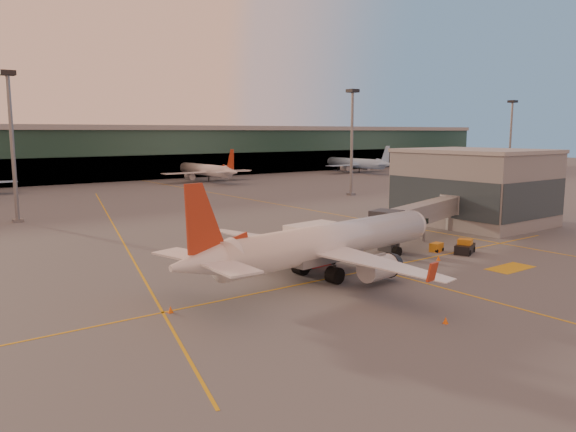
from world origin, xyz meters
TOP-DOWN VIEW (x-y plane):
  - ground at (0.00, 0.00)m, footprint 600.00×600.00m
  - taxi_markings at (-7.32, 44.49)m, footprint 100.12×173.00m
  - terminal at (0.00, 141.79)m, footprint 400.00×20.00m
  - gate_building at (41.93, 17.93)m, footprint 18.40×22.40m
  - mast_west_near at (-20.00, 66.00)m, footprint 2.40×2.40m
  - mast_east_near at (55.00, 62.00)m, footprint 2.40×2.40m
  - mast_east_far at (130.00, 66.00)m, footprint 2.40×2.40m
  - main_airplane at (-1.87, 5.79)m, footprint 36.92×33.36m
  - jet_bridge at (24.08, 13.08)m, footprint 26.29×10.52m
  - catering_truck at (0.51, 10.68)m, footprint 6.67×3.47m
  - gpu_cart at (18.49, 6.90)m, footprint 2.11×1.50m
  - pushback_tug at (20.57, 4.01)m, footprint 4.05×3.17m
  - cone_nose at (18.32, 6.38)m, footprint 0.48×0.48m
  - cone_tail at (-20.19, 4.57)m, footprint 0.48×0.48m
  - cone_wing_right at (-3.44, -11.46)m, footprint 0.45×0.45m
  - cone_wing_left at (-2.38, 23.21)m, footprint 0.44×0.44m
  - cone_fwd at (14.43, 3.37)m, footprint 0.50×0.50m

SIDE VIEW (x-z plane):
  - ground at x=0.00m, z-range 0.00..0.00m
  - taxi_markings at x=-7.32m, z-range 0.00..0.01m
  - cone_wing_left at x=-2.38m, z-range -0.01..0.55m
  - cone_wing_right at x=-3.44m, z-range -0.01..0.56m
  - cone_tail at x=-20.19m, z-range -0.01..0.60m
  - cone_nose at x=18.32m, z-range -0.01..0.60m
  - cone_fwd at x=14.43m, z-range -0.01..0.62m
  - gpu_cart at x=18.49m, z-range -0.01..1.12m
  - pushback_tug at x=20.57m, z-range -0.17..1.67m
  - catering_truck at x=0.51m, z-range 0.34..5.32m
  - main_airplane at x=-1.87m, z-range -1.95..9.19m
  - jet_bridge at x=24.08m, z-range 1.05..6.67m
  - gate_building at x=41.93m, z-range -0.01..12.59m
  - terminal at x=0.00m, z-range -0.04..17.56m
  - mast_west_near at x=-20.00m, z-range 2.06..27.66m
  - mast_east_near at x=55.00m, z-range 2.06..27.66m
  - mast_east_far at x=130.00m, z-range 2.06..27.66m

